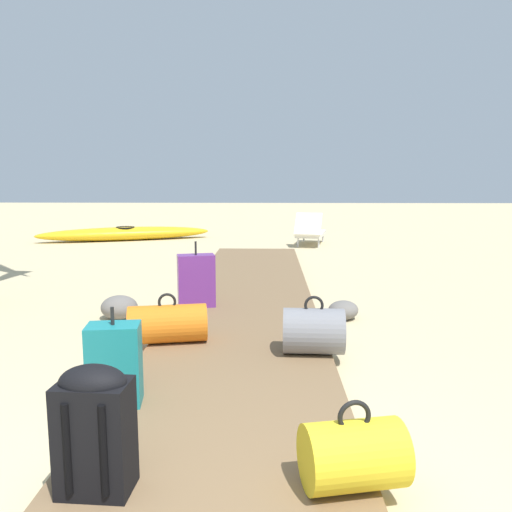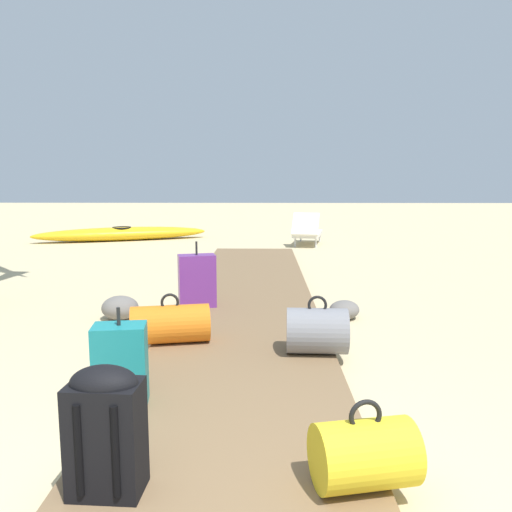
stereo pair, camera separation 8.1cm
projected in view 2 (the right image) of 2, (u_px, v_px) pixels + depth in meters
ground_plane at (245, 327)px, 5.31m from camera, size 60.00×60.00×0.00m
boardwalk at (247, 302)px, 6.24m from camera, size 1.61×9.41×0.08m
duffel_bag_orange at (170, 324)px, 4.54m from camera, size 0.75×0.47×0.45m
backpack_black at (106, 427)px, 2.33m from camera, size 0.35×0.26×0.62m
duffel_bag_yellow at (364, 454)px, 2.40m from camera, size 0.53×0.42×0.44m
suitcase_purple at (197, 281)px, 5.84m from camera, size 0.46×0.33×0.76m
suitcase_teal at (120, 365)px, 3.27m from camera, size 0.36×0.27×0.65m
duffel_bag_grey at (317, 331)px, 4.27m from camera, size 0.53×0.41×0.50m
lounge_chair at (307, 231)px, 12.05m from camera, size 0.88×1.63×0.79m
kayak at (122, 234)px, 13.01m from camera, size 4.34×2.16×0.35m
rock_left_near at (120, 308)px, 5.60m from camera, size 0.48×0.46×0.27m
rock_left_far at (122, 333)px, 4.93m from camera, size 0.23×0.19×0.11m
rock_right_far at (344, 310)px, 5.62m from camera, size 0.48×0.48×0.21m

